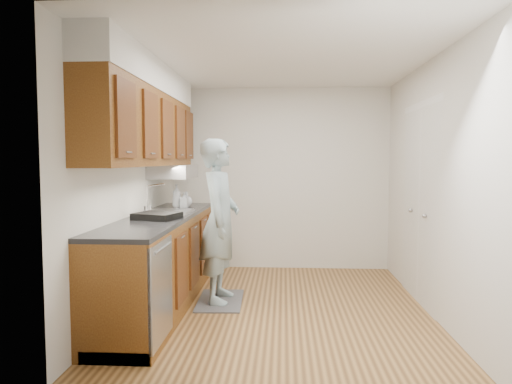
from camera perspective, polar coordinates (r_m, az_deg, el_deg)
floor at (r=4.82m, az=2.70°, el=-14.24°), size 3.50×3.50×0.00m
ceiling at (r=4.68m, az=2.80°, el=16.23°), size 3.50×3.50×0.00m
wall_left at (r=4.84m, az=-15.30°, el=0.81°), size 0.02×3.50×2.50m
wall_right at (r=4.81m, az=20.94°, el=0.66°), size 0.02×3.50×2.50m
wall_back at (r=6.33m, az=2.95°, el=1.66°), size 3.00×0.02×2.50m
counter at (r=4.85m, az=-11.75°, el=-8.20°), size 0.64×2.80×1.30m
upper_cabinets at (r=4.85m, az=-13.37°, el=9.12°), size 0.47×2.80×1.21m
closet_door at (r=5.11m, az=19.74°, el=-1.66°), size 0.02×1.22×2.05m
floor_mat at (r=5.03m, az=-4.49°, el=-13.37°), size 0.49×0.81×0.01m
person at (r=4.83m, az=-4.56°, el=-2.20°), size 0.48×0.70×1.95m
soap_bottle_a at (r=5.56m, az=-9.88°, el=-0.49°), size 0.12×0.12×0.28m
soap_bottle_b at (r=5.51m, az=-8.97°, el=-0.98°), size 0.09×0.09×0.19m
soap_bottle_c at (r=5.63m, az=-8.70°, el=-0.88°), size 0.20×0.20×0.19m
dish_rack at (r=4.51m, az=-12.27°, el=-2.93°), size 0.47×0.43×0.06m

